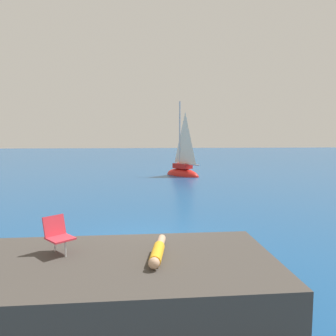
# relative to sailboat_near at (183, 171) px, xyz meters

# --- Properties ---
(ground_plane) EXTENTS (160.00, 160.00, 0.00)m
(ground_plane) POSITION_rel_sailboat_near_xyz_m (-3.63, -18.00, -0.39)
(ground_plane) COLOR navy
(shore_ledge) EXTENTS (6.44, 3.43, 1.05)m
(shore_ledge) POSITION_rel_sailboat_near_xyz_m (-4.08, -21.96, 0.13)
(shore_ledge) COLOR #423D38
(shore_ledge) RESTS_ON ground
(boulder_seaward) EXTENTS (2.01, 1.94, 0.92)m
(boulder_seaward) POSITION_rel_sailboat_near_xyz_m (-1.22, -19.77, -0.39)
(boulder_seaward) COLOR #383F30
(boulder_seaward) RESTS_ON ground
(boulder_inland) EXTENTS (1.42, 1.30, 0.80)m
(boulder_inland) POSITION_rel_sailboat_near_xyz_m (-3.15, -20.55, -0.39)
(boulder_inland) COLOR #463936
(boulder_inland) RESTS_ON ground
(sailboat_near) EXTENTS (3.32, 3.80, 7.21)m
(sailboat_near) POSITION_rel_sailboat_near_xyz_m (0.00, 0.00, 0.00)
(sailboat_near) COLOR red
(sailboat_near) RESTS_ON ground
(person_sunbather) EXTENTS (0.45, 1.75, 0.25)m
(person_sunbather) POSITION_rel_sailboat_near_xyz_m (-3.32, -21.87, 0.77)
(person_sunbather) COLOR gold
(person_sunbather) RESTS_ON shore_ledge
(beach_chair) EXTENTS (0.75, 0.76, 0.80)m
(beach_chair) POSITION_rel_sailboat_near_xyz_m (-5.47, -21.46, 1.10)
(beach_chair) COLOR #E03342
(beach_chair) RESTS_ON shore_ledge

